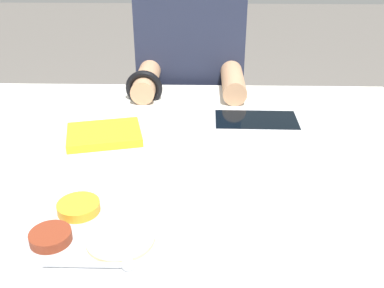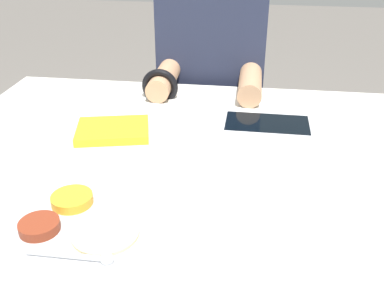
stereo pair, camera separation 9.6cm
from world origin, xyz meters
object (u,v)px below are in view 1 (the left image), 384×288
Objects in this scene: red_notebook at (104,135)px; tablet_device at (256,121)px; thali_tray at (90,234)px; person_diner at (191,116)px.

tablet_device is at bearing 14.79° from red_notebook.
thali_tray is 0.93m from person_diner.
thali_tray reaches higher than tablet_device.
person_diner is (-0.18, 0.42, -0.17)m from tablet_device.
thali_tray is at bearing -99.52° from person_diner.
tablet_device is (0.34, 0.48, -0.00)m from thali_tray.
thali_tray is 0.38m from red_notebook.
thali_tray reaches higher than red_notebook.
person_diner is at bearing 113.92° from tablet_device.
tablet_device is at bearing -66.08° from person_diner.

